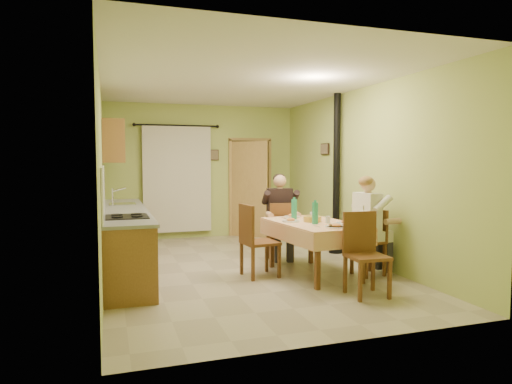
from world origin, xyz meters
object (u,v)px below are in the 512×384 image
object	(u,v)px
chair_left	(259,256)
chair_near	(366,272)
dining_table	(314,248)
stove_flue	(336,195)
chair_far	(280,243)
man_right	(369,214)
man_far	(280,207)
chair_right	(369,255)

from	to	relation	value
chair_left	chair_near	bearing A→B (deg)	30.12
dining_table	stove_flue	world-z (taller)	stove_flue
stove_flue	chair_far	bearing A→B (deg)	-166.32
chair_near	stove_flue	world-z (taller)	stove_flue
stove_flue	man_right	bearing A→B (deg)	-101.10
dining_table	stove_flue	size ratio (longest dim) A/B	0.60
chair_near	chair_left	world-z (taller)	chair_left
man_far	chair_near	bearing A→B (deg)	-73.43
chair_right	chair_left	world-z (taller)	chair_left
dining_table	chair_left	distance (m)	0.80
dining_table	chair_left	xyz separation A→B (m)	(-0.77, 0.16, -0.09)
chair_right	man_right	world-z (taller)	man_right
dining_table	man_far	size ratio (longest dim) A/B	1.21
dining_table	chair_left	world-z (taller)	chair_left
dining_table	chair_right	size ratio (longest dim) A/B	1.80
dining_table	chair_far	xyz separation A→B (m)	(-0.12, 1.02, -0.09)
stove_flue	chair_right	bearing A→B (deg)	-100.67
chair_near	chair_right	bearing A→B (deg)	-120.94
chair_far	stove_flue	bearing A→B (deg)	22.48
chair_right	chair_left	distance (m)	1.58
chair_right	stove_flue	size ratio (longest dim) A/B	0.33
chair_right	man_right	size ratio (longest dim) A/B	0.67
man_far	dining_table	bearing A→B (deg)	-74.59
dining_table	stove_flue	distance (m)	1.79
chair_right	man_far	size ratio (longest dim) A/B	0.67
chair_near	chair_right	xyz separation A→B (m)	(0.58, 0.87, -0.00)
chair_left	stove_flue	size ratio (longest dim) A/B	0.37
man_far	stove_flue	size ratio (longest dim) A/B	0.50
dining_table	chair_right	distance (m)	0.79
chair_near	chair_left	bearing A→B (deg)	-50.66
man_far	man_right	bearing A→B (deg)	-47.29
dining_table	chair_right	xyz separation A→B (m)	(0.75, -0.24, -0.09)
chair_near	chair_left	xyz separation A→B (m)	(-0.95, 1.27, 0.00)
chair_far	man_right	world-z (taller)	man_right
chair_left	stove_flue	distance (m)	2.27
chair_far	stove_flue	size ratio (longest dim) A/B	0.34
chair_far	man_far	xyz separation A→B (m)	(0.00, 0.01, 0.59)
chair_near	stove_flue	distance (m)	2.67
man_right	chair_near	bearing A→B (deg)	139.38
chair_right	chair_left	size ratio (longest dim) A/B	0.91
chair_left	man_right	distance (m)	1.67
chair_near	stove_flue	bearing A→B (deg)	-107.07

